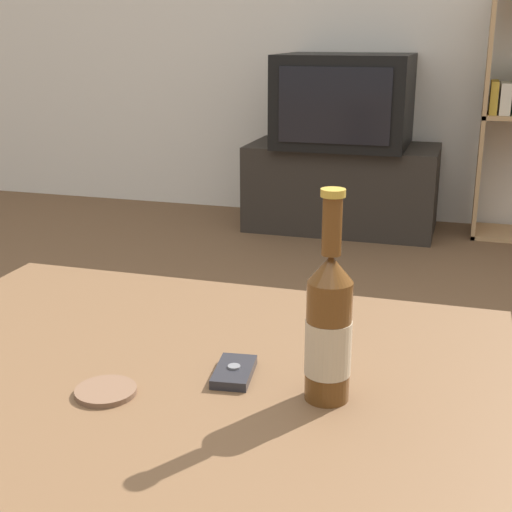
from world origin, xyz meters
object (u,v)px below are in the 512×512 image
television (345,100)px  beer_bottle (329,328)px  cell_phone (234,372)px  tv_stand (342,187)px

television → beer_bottle: television is taller
cell_phone → tv_stand: bearing=89.4°
television → beer_bottle: (0.45, -2.72, -0.06)m
television → beer_bottle: 2.76m
tv_stand → cell_phone: cell_phone is taller
beer_bottle → television: bearing=99.4°
tv_stand → beer_bottle: (0.45, -2.73, 0.38)m
television → cell_phone: (0.31, -2.70, -0.16)m
beer_bottle → cell_phone: size_ratio=2.91×
television → cell_phone: size_ratio=6.28×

